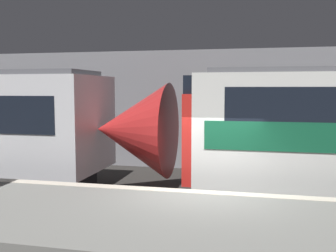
% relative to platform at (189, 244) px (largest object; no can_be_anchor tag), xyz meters
% --- Properties ---
extents(ground_plane, '(120.00, 120.00, 0.00)m').
position_rel_platform_xyz_m(ground_plane, '(0.00, 1.76, -0.50)').
color(ground_plane, '#282623').
extents(platform, '(40.00, 3.53, 1.01)m').
position_rel_platform_xyz_m(platform, '(0.00, 0.00, 0.00)').
color(platform, slate).
rests_on(platform, ground).
extents(station_rear_barrier, '(50.00, 0.15, 4.72)m').
position_rel_platform_xyz_m(station_rear_barrier, '(0.00, 8.88, 1.86)').
color(station_rear_barrier, gray).
rests_on(station_rear_barrier, ground).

